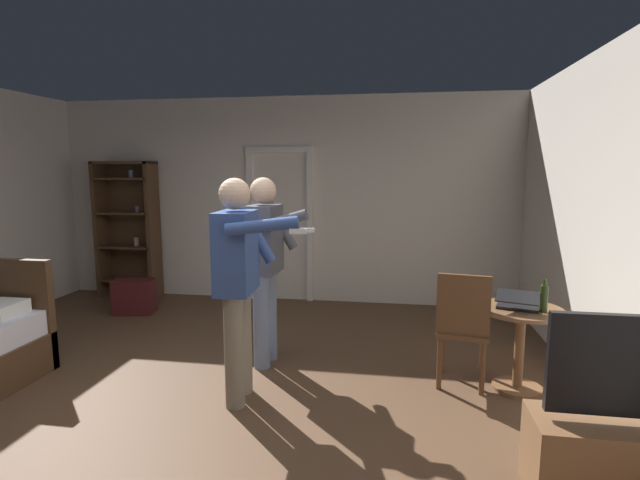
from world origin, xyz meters
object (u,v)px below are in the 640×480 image
Objects in this scene: bookshelf at (128,225)px; tv_flatscreen at (633,451)px; laptop at (518,303)px; bottle_on_table at (544,298)px; wooden_chair at (463,325)px; person_striped_shirt at (265,259)px; person_blue_shirt at (238,273)px; side_table at (520,335)px; suitcase_dark at (134,296)px.

tv_flatscreen is (5.10, -3.66, -0.73)m from bookshelf.
bottle_on_table is at bearing -11.97° from laptop.
wooden_chair is 0.56× the size of person_striped_shirt.
laptop is at bearing -1.03° from wooden_chair.
person_blue_shirt is (2.61, -2.83, -0.01)m from bookshelf.
person_striped_shirt is (-1.75, 0.23, 0.47)m from wooden_chair.
side_table is (4.83, -2.29, -0.57)m from bookshelf.
laptop is 4.57m from suitcase_dark.
laptop is 0.23× the size of person_blue_shirt.
bookshelf is 3.35m from person_striped_shirt.
suitcase_dark is at bearing 161.06° from side_table.
person_striped_shirt reaches higher than bottle_on_table.
person_blue_shirt is 0.74m from person_striped_shirt.
bookshelf is at bearing 154.03° from laptop.
tv_flatscreen is 2.64× the size of laptop.
wooden_chair is at bearing 16.05° from person_blue_shirt.
tv_flatscreen is 4.03× the size of bottle_on_table.
bottle_on_table reaches higher than laptop.
wooden_chair is at bearing 118.89° from tv_flatscreen.
bookshelf is 3.85m from person_blue_shirt.
bookshelf is 6.32m from tv_flatscreen.
bottle_on_table is (-0.13, 1.29, 0.50)m from tv_flatscreen.
side_table is 0.38m from bottle_on_table.
side_table is 2.62× the size of bottle_on_table.
person_striped_shirt is (0.01, 0.74, -0.02)m from person_blue_shirt.
side_table is 0.28m from laptop.
tv_flatscreen reaches higher than suitcase_dark.
person_blue_shirt is 3.02m from suitcase_dark.
person_striped_shirt is at bearing 89.20° from person_blue_shirt.
person_striped_shirt is at bearing 147.79° from tv_flatscreen.
bookshelf is 1.96× the size of wooden_chair.
person_striped_shirt is (-2.35, 0.28, 0.20)m from bottle_on_table.
bookshelf reaches higher than laptop.
laptop reaches higher than side_table.
bookshelf is 5.51m from bottle_on_table.
side_table reaches higher than suitcase_dark.
tv_flatscreen is 1.09× the size of wooden_chair.
laptop is at bearing -29.08° from suitcase_dark.
bookshelf is at bearing 132.63° from person_blue_shirt.
person_striped_shirt reaches higher than side_table.
person_striped_shirt reaches higher than tv_flatscreen.
wooden_chair is (-0.60, 0.05, -0.27)m from bottle_on_table.
tv_flatscreen is 0.61× the size of person_striped_shirt.
bookshelf is 5.38m from side_table.
person_striped_shirt reaches higher than wooden_chair.
bookshelf is 2.77× the size of side_table.
wooden_chair is (-0.42, 0.01, -0.21)m from laptop.
tv_flatscreen is 3.02m from person_striped_shirt.
person_striped_shirt is at bearing 173.22° from bottle_on_table.
person_striped_shirt reaches higher than laptop.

